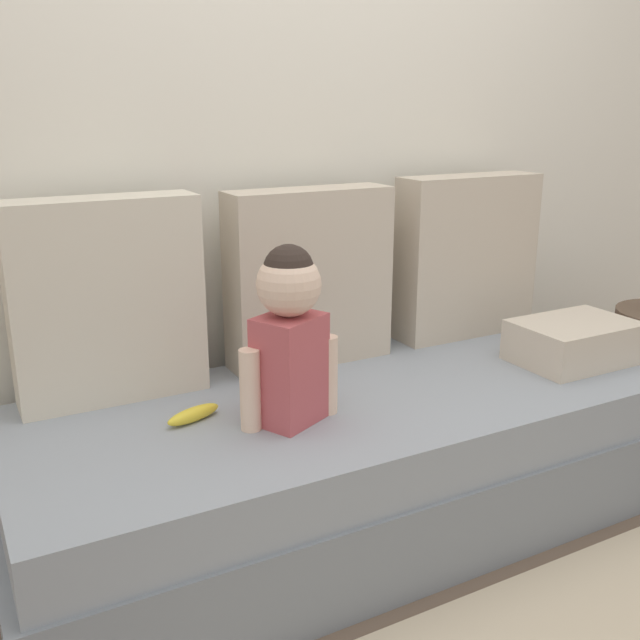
{
  "coord_description": "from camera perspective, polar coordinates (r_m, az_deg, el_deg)",
  "views": [
    {
      "loc": [
        -1.08,
        -1.74,
        1.27
      ],
      "look_at": [
        -0.14,
        0.0,
        0.68
      ],
      "focal_mm": 40.48,
      "sensor_mm": 36.0,
      "label": 1
    }
  ],
  "objects": [
    {
      "name": "back_wall",
      "position": [
        2.53,
        -3.4,
        15.55
      ],
      "size": [
        5.33,
        0.1,
        2.45
      ],
      "primitive_type": "cube",
      "color": "silver",
      "rests_on": "ground"
    },
    {
      "name": "throw_pillow_right",
      "position": [
        2.75,
        11.48,
        4.96
      ],
      "size": [
        0.55,
        0.16,
        0.6
      ],
      "primitive_type": "cube",
      "color": "#C1B29E",
      "rests_on": "couch"
    },
    {
      "name": "banana",
      "position": [
        2.04,
        -9.97,
        -7.36
      ],
      "size": [
        0.18,
        0.09,
        0.04
      ],
      "primitive_type": "ellipsoid",
      "rotation": [
        0.0,
        0.0,
        0.31
      ],
      "color": "yellow",
      "rests_on": "couch"
    },
    {
      "name": "toddler",
      "position": [
        1.93,
        -2.44,
        -0.8
      ],
      "size": [
        0.29,
        0.2,
        0.5
      ],
      "color": "#B24C51",
      "rests_on": "couch"
    },
    {
      "name": "throw_pillow_left",
      "position": [
        2.17,
        -16.47,
        1.48
      ],
      "size": [
        0.54,
        0.16,
        0.59
      ],
      "primitive_type": "cube",
      "color": "beige",
      "rests_on": "couch"
    },
    {
      "name": "throw_pillow_center",
      "position": [
        2.39,
        -0.84,
        3.39
      ],
      "size": [
        0.56,
        0.16,
        0.58
      ],
      "primitive_type": "cube",
      "color": "#C1B29E",
      "rests_on": "couch"
    },
    {
      "name": "folded_blanket",
      "position": [
        2.59,
        19.43,
        -1.61
      ],
      "size": [
        0.4,
        0.28,
        0.14
      ],
      "primitive_type": "cube",
      "color": "beige",
      "rests_on": "couch"
    },
    {
      "name": "couch",
      "position": [
        2.3,
        3.06,
        -10.76
      ],
      "size": [
        2.13,
        0.85,
        0.43
      ],
      "color": "gray",
      "rests_on": "ground"
    },
    {
      "name": "ground_plane",
      "position": [
        2.41,
        2.98,
        -15.24
      ],
      "size": [
        12.0,
        12.0,
        0.0
      ],
      "primitive_type": "plane",
      "color": "brown"
    }
  ]
}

